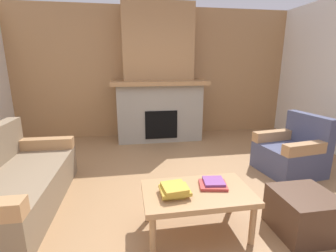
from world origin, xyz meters
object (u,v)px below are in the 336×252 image
(armchair, at_px, (292,153))
(ottoman, at_px, (303,213))
(coffee_table, at_px, (197,196))
(couch, at_px, (12,184))
(fireplace, at_px, (158,83))

(armchair, distance_m, ottoman, 1.46)
(armchair, height_order, ottoman, armchair)
(coffee_table, height_order, ottoman, coffee_table)
(couch, bearing_deg, coffee_table, -20.89)
(fireplace, distance_m, coffee_table, 3.19)
(fireplace, height_order, ottoman, fireplace)
(couch, height_order, ottoman, couch)
(ottoman, bearing_deg, couch, 162.72)
(fireplace, relative_size, ottoman, 5.19)
(coffee_table, bearing_deg, fireplace, 89.11)
(fireplace, height_order, couch, fireplace)
(fireplace, distance_m, couch, 3.18)
(coffee_table, distance_m, ottoman, 1.02)
(couch, distance_m, ottoman, 3.00)
(ottoman, bearing_deg, coffee_table, 169.97)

